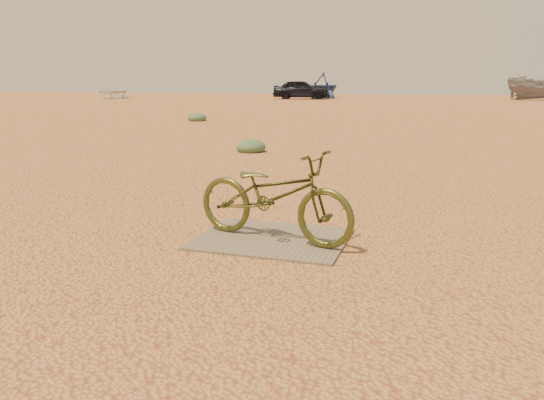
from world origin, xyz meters
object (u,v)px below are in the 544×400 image
(bicycle, at_px, (274,195))
(car, at_px, (301,89))
(boat_far_left, at_px, (321,85))
(boat_mid_right, at_px, (542,87))
(plywood_board, at_px, (272,239))
(boat_near_left, at_px, (112,92))

(bicycle, relative_size, car, 0.35)
(boat_far_left, height_order, boat_mid_right, boat_far_left)
(plywood_board, distance_m, boat_near_left, 46.17)
(boat_far_left, xyz_separation_m, boat_mid_right, (18.21, 0.93, -0.12))
(boat_near_left, bearing_deg, bicycle, -83.59)
(car, bearing_deg, boat_mid_right, -87.31)
(plywood_board, distance_m, boat_far_left, 44.04)
(bicycle, bearing_deg, boat_far_left, 24.08)
(bicycle, height_order, boat_near_left, boat_near_left)
(plywood_board, xyz_separation_m, car, (-10.39, 40.26, 0.81))
(boat_near_left, height_order, boat_far_left, boat_far_left)
(bicycle, xyz_separation_m, boat_mid_right, (8.89, 43.99, 0.56))
(boat_near_left, bearing_deg, boat_mid_right, -19.31)
(plywood_board, xyz_separation_m, bicycle, (0.03, -0.03, 0.46))
(bicycle, height_order, boat_far_left, boat_far_left)
(bicycle, xyz_separation_m, boat_far_left, (-9.32, 43.06, 0.68))
(boat_mid_right, bearing_deg, plywood_board, 165.47)
(boat_near_left, relative_size, boat_mid_right, 1.00)
(boat_far_left, relative_size, boat_mid_right, 0.82)
(boat_mid_right, bearing_deg, car, 97.79)
(boat_near_left, bearing_deg, plywood_board, -83.60)
(boat_near_left, height_order, boat_mid_right, boat_mid_right)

